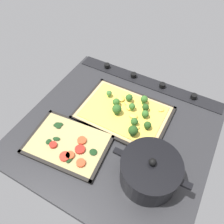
# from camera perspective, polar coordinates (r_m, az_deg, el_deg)

# --- Properties ---
(ground_plane) EXTENTS (0.75, 0.71, 0.03)m
(ground_plane) POSITION_cam_1_polar(r_m,az_deg,el_deg) (0.92, 1.08, -5.09)
(ground_plane) COLOR #28282B
(stove_control_panel) EXTENTS (0.72, 0.07, 0.03)m
(stove_control_panel) POSITION_cam_1_polar(r_m,az_deg,el_deg) (1.11, 9.04, 7.69)
(stove_control_panel) COLOR black
(stove_control_panel) RESTS_ON ground_plane
(baking_tray_front) EXTENTS (0.38, 0.27, 0.01)m
(baking_tray_front) POSITION_cam_1_polar(r_m,az_deg,el_deg) (0.96, 2.97, -0.38)
(baking_tray_front) COLOR black
(baking_tray_front) RESTS_ON ground_plane
(broccoli_pizza) EXTENTS (0.36, 0.25, 0.06)m
(broccoli_pizza) POSITION_cam_1_polar(r_m,az_deg,el_deg) (0.95, 3.50, 0.04)
(broccoli_pizza) COLOR tan
(broccoli_pizza) RESTS_ON baking_tray_front
(baking_tray_back) EXTENTS (0.33, 0.25, 0.01)m
(baking_tray_back) POSITION_cam_1_polar(r_m,az_deg,el_deg) (0.89, -11.10, -7.92)
(baking_tray_back) COLOR black
(baking_tray_back) RESTS_ON ground_plane
(veggie_pizza_back) EXTENTS (0.30, 0.22, 0.02)m
(veggie_pizza_back) POSITION_cam_1_polar(r_m,az_deg,el_deg) (0.88, -11.06, -7.94)
(veggie_pizza_back) COLOR tan
(veggie_pizza_back) RESTS_ON baking_tray_back
(cooking_pot) EXTENTS (0.27, 0.20, 0.14)m
(cooking_pot) POSITION_cam_1_polar(r_m,az_deg,el_deg) (0.77, 9.63, -14.78)
(cooking_pot) COLOR black
(cooking_pot) RESTS_ON ground_plane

